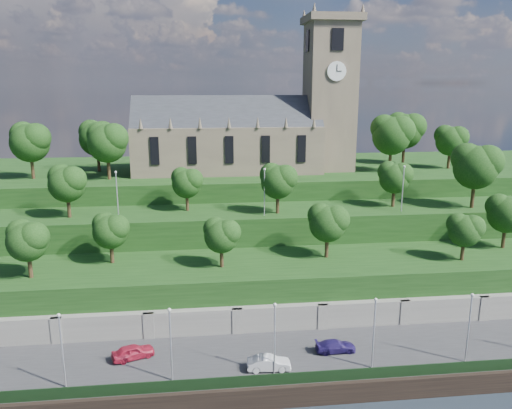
{
  "coord_description": "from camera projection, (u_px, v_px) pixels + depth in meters",
  "views": [
    {
      "loc": [
        -8.73,
        -41.13,
        30.05
      ],
      "look_at": [
        -0.73,
        30.0,
        12.62
      ],
      "focal_mm": 35.0,
      "sensor_mm": 36.0,
      "label": 1
    }
  ],
  "objects": [
    {
      "name": "trees_lower",
      "position": [
        295.0,
        226.0,
        62.68
      ],
      "size": [
        66.44,
        8.83,
        7.51
      ],
      "color": "#302112",
      "rests_on": "embankment_lower"
    },
    {
      "name": "hilltop",
      "position": [
        248.0,
        206.0,
        94.27
      ],
      "size": [
        160.0,
        32.0,
        15.0
      ],
      "primitive_type": "cube",
      "color": "#153612",
      "rests_on": "ground"
    },
    {
      "name": "car_left",
      "position": [
        133.0,
        352.0,
        52.13
      ],
      "size": [
        4.73,
        3.21,
        1.49
      ],
      "primitive_type": "imported",
      "rotation": [
        0.0,
        0.0,
        1.93
      ],
      "color": "#AE1D36",
      "rests_on": "promenade"
    },
    {
      "name": "embankment_upper",
      "position": [
        262.0,
        249.0,
        74.35
      ],
      "size": [
        160.0,
        10.0,
        12.0
      ],
      "primitive_type": "cube",
      "color": "#153612",
      "rests_on": "ground"
    },
    {
      "name": "lamp_posts_promenade",
      "position": [
        275.0,
        333.0,
        48.45
      ],
      "size": [
        60.36,
        0.36,
        7.6
      ],
      "color": "#B2B2B7",
      "rests_on": "promenade"
    },
    {
      "name": "trees_upper",
      "position": [
        329.0,
        173.0,
        71.54
      ],
      "size": [
        64.59,
        8.34,
        9.6
      ],
      "color": "#302112",
      "rests_on": "embankment_upper"
    },
    {
      "name": "promenade",
      "position": [
        288.0,
        362.0,
        53.33
      ],
      "size": [
        160.0,
        12.0,
        2.0
      ],
      "primitive_type": "cube",
      "color": "#2D2D30",
      "rests_on": "ground"
    },
    {
      "name": "car_right",
      "position": [
        336.0,
        346.0,
        53.47
      ],
      "size": [
        4.42,
        1.89,
        1.27
      ],
      "primitive_type": "imported",
      "rotation": [
        0.0,
        0.0,
        1.6
      ],
      "color": "#241856",
      "rests_on": "promenade"
    },
    {
      "name": "quay_wall",
      "position": [
        299.0,
        396.0,
        47.46
      ],
      "size": [
        160.0,
        0.5,
        2.2
      ],
      "primitive_type": "cube",
      "color": "black",
      "rests_on": "ground"
    },
    {
      "name": "lamp_posts_upper",
      "position": [
        264.0,
        188.0,
        69.1
      ],
      "size": [
        40.36,
        0.36,
        6.73
      ],
      "color": "#B2B2B7",
      "rests_on": "embankment_upper"
    },
    {
      "name": "church",
      "position": [
        254.0,
        128.0,
        86.93
      ],
      "size": [
        38.6,
        12.35,
        27.6
      ],
      "color": "brown",
      "rests_on": "hilltop"
    },
    {
      "name": "fence",
      "position": [
        298.0,
        378.0,
        47.74
      ],
      "size": [
        160.0,
        0.1,
        1.2
      ],
      "primitive_type": "cube",
      "color": "black",
      "rests_on": "promenade"
    },
    {
      "name": "trees_hilltop",
      "position": [
        256.0,
        136.0,
        85.73
      ],
      "size": [
        77.99,
        16.35,
        9.86
      ],
      "color": "#302112",
      "rests_on": "hilltop"
    },
    {
      "name": "ground",
      "position": [
        298.0,
        406.0,
        47.77
      ],
      "size": [
        320.0,
        320.0,
        0.0
      ],
      "primitive_type": "plane",
      "color": "black",
      "rests_on": "ground"
    },
    {
      "name": "car_middle",
      "position": [
        269.0,
        363.0,
        50.04
      ],
      "size": [
        4.46,
        1.76,
        1.44
      ],
      "primitive_type": "imported",
      "rotation": [
        0.0,
        0.0,
        1.52
      ],
      "color": "#B8B9BD",
      "rests_on": "promenade"
    },
    {
      "name": "retaining_wall",
      "position": [
        279.0,
        324.0,
        58.74
      ],
      "size": [
        160.0,
        2.1,
        5.0
      ],
      "color": "slate",
      "rests_on": "ground"
    },
    {
      "name": "embankment_lower",
      "position": [
        272.0,
        291.0,
        64.2
      ],
      "size": [
        160.0,
        12.0,
        8.0
      ],
      "primitive_type": "cube",
      "color": "#153612",
      "rests_on": "ground"
    }
  ]
}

